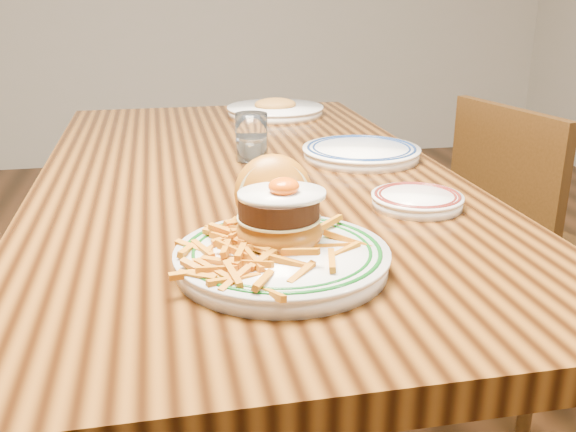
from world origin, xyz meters
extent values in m
cube|color=black|center=(0.00, 0.00, 0.72)|extent=(0.85, 1.60, 0.05)
cylinder|color=black|center=(-0.36, 0.74, 0.35)|extent=(0.07, 0.07, 0.70)
cylinder|color=black|center=(0.36, 0.74, 0.35)|extent=(0.07, 0.07, 0.70)
cube|color=#39210B|center=(0.83, 0.14, 0.40)|extent=(0.46, 0.46, 0.04)
cube|color=#39210B|center=(0.66, 0.10, 0.63)|extent=(0.10, 0.39, 0.42)
cylinder|color=#39210B|center=(0.97, 0.33, 0.19)|extent=(0.04, 0.04, 0.38)
cylinder|color=#39210B|center=(0.64, 0.27, 0.19)|extent=(0.04, 0.04, 0.38)
cylinder|color=#39210B|center=(0.70, -0.06, 0.19)|extent=(0.04, 0.04, 0.38)
cylinder|color=white|center=(-0.02, -0.50, 0.76)|extent=(0.29, 0.29, 0.02)
cylinder|color=white|center=(-0.02, -0.50, 0.78)|extent=(0.29, 0.29, 0.01)
torus|color=#0C4813|center=(-0.02, -0.50, 0.78)|extent=(0.27, 0.27, 0.01)
torus|color=#0C4813|center=(-0.02, -0.50, 0.78)|extent=(0.25, 0.25, 0.01)
ellipsoid|color=#A65F15|center=(-0.02, -0.47, 0.79)|extent=(0.12, 0.12, 0.06)
cylinder|color=#CDC080|center=(-0.02, -0.47, 0.81)|extent=(0.12, 0.12, 0.00)
cylinder|color=black|center=(-0.02, -0.47, 0.83)|extent=(0.11, 0.11, 0.03)
ellipsoid|color=white|center=(-0.02, -0.47, 0.85)|extent=(0.12, 0.10, 0.01)
ellipsoid|color=#E54D04|center=(-0.01, -0.47, 0.86)|extent=(0.04, 0.04, 0.02)
ellipsoid|color=#A65F15|center=(-0.01, -0.40, 0.83)|extent=(0.12, 0.11, 0.13)
cylinder|color=#CDC080|center=(-0.02, -0.42, 0.82)|extent=(0.11, 0.05, 0.10)
cylinder|color=white|center=(0.26, -0.29, 0.76)|extent=(0.16, 0.16, 0.02)
cylinder|color=white|center=(0.26, -0.29, 0.77)|extent=(0.16, 0.16, 0.01)
torus|color=#5C1A15|center=(0.26, -0.29, 0.77)|extent=(0.15, 0.15, 0.01)
torus|color=#5C1A15|center=(0.26, -0.29, 0.77)|extent=(0.14, 0.14, 0.01)
cube|color=silver|center=(0.28, -0.28, 0.77)|extent=(0.09, 0.07, 0.00)
cylinder|color=white|center=(0.27, 0.05, 0.76)|extent=(0.26, 0.26, 0.02)
cylinder|color=white|center=(0.27, 0.05, 0.77)|extent=(0.26, 0.26, 0.01)
torus|color=navy|center=(0.27, 0.05, 0.77)|extent=(0.25, 0.25, 0.01)
torus|color=navy|center=(0.27, 0.05, 0.77)|extent=(0.22, 0.22, 0.01)
cylinder|color=white|center=(0.02, 0.09, 0.80)|extent=(0.07, 0.07, 0.11)
cylinder|color=silver|center=(0.02, 0.09, 0.78)|extent=(0.06, 0.06, 0.05)
cylinder|color=white|center=(0.17, 0.60, 0.76)|extent=(0.28, 0.28, 0.02)
cylinder|color=white|center=(0.17, 0.60, 0.77)|extent=(0.29, 0.29, 0.01)
ellipsoid|color=#AD7031|center=(0.17, 0.60, 0.78)|extent=(0.13, 0.11, 0.04)
camera|label=1|loc=(-0.17, -1.29, 1.12)|focal=40.00mm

